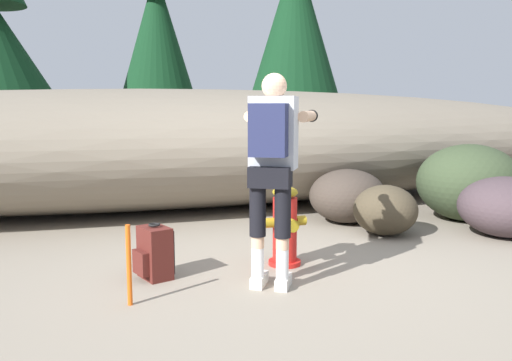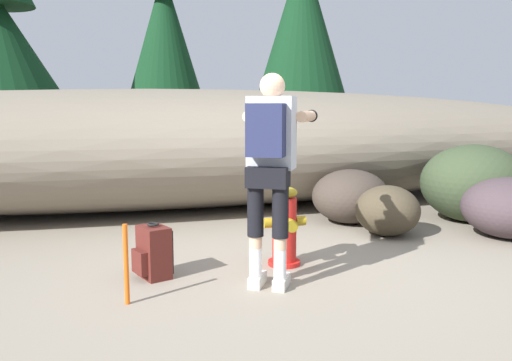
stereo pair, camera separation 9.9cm
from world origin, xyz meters
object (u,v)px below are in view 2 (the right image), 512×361
(boulder_outlier, at_px, (388,211))
(boulder_mid, at_px, (511,208))
(survey_stake, at_px, (126,264))
(utility_worker, at_px, (271,153))
(boulder_small, at_px, (351,196))
(spare_backpack, at_px, (153,253))
(fire_hydrant, at_px, (285,227))
(boulder_large, at_px, (473,183))

(boulder_outlier, bearing_deg, boulder_mid, -21.63)
(boulder_outlier, bearing_deg, survey_stake, -156.67)
(utility_worker, height_order, boulder_small, utility_worker)
(spare_backpack, bearing_deg, fire_hydrant, 162.06)
(spare_backpack, height_order, boulder_large, boulder_large)
(survey_stake, bearing_deg, fire_hydrant, 21.35)
(boulder_outlier, bearing_deg, utility_worker, -146.80)
(boulder_small, bearing_deg, boulder_large, -14.76)
(boulder_large, xyz_separation_m, boulder_small, (-1.51, 0.40, -0.15))
(boulder_mid, bearing_deg, utility_worker, -167.32)
(utility_worker, bearing_deg, boulder_large, -32.91)
(fire_hydrant, relative_size, survey_stake, 1.29)
(fire_hydrant, height_order, boulder_large, boulder_large)
(utility_worker, relative_size, spare_backpack, 3.62)
(boulder_small, height_order, survey_stake, boulder_small)
(fire_hydrant, distance_m, boulder_mid, 2.76)
(utility_worker, relative_size, boulder_mid, 1.61)
(boulder_small, relative_size, survey_stake, 1.72)
(spare_backpack, xyz_separation_m, boulder_small, (2.61, 1.45, 0.12))
(boulder_mid, bearing_deg, boulder_small, 137.13)
(spare_backpack, bearing_deg, boulder_outlier, 176.77)
(fire_hydrant, relative_size, boulder_mid, 0.73)
(fire_hydrant, relative_size, boulder_large, 0.60)
(boulder_mid, relative_size, boulder_outlier, 1.46)
(spare_backpack, bearing_deg, boulder_mid, 165.13)
(fire_hydrant, bearing_deg, boulder_mid, 4.44)
(boulder_mid, height_order, boulder_small, boulder_mid)
(utility_worker, height_order, boulder_large, utility_worker)
(boulder_large, distance_m, boulder_outlier, 1.49)
(boulder_outlier, distance_m, survey_stake, 3.21)
(fire_hydrant, distance_m, survey_stake, 1.55)
(boulder_mid, distance_m, boulder_outlier, 1.34)
(spare_backpack, distance_m, boulder_outlier, 2.79)
(fire_hydrant, xyz_separation_m, boulder_large, (2.94, 1.05, 0.13))
(fire_hydrant, height_order, survey_stake, fire_hydrant)
(spare_backpack, xyz_separation_m, boulder_large, (4.13, 1.05, 0.27))
(survey_stake, bearing_deg, boulder_large, 20.18)
(fire_hydrant, relative_size, boulder_outlier, 1.07)
(spare_backpack, height_order, boulder_small, boulder_small)
(fire_hydrant, bearing_deg, boulder_large, 19.59)
(boulder_large, bearing_deg, fire_hydrant, -160.41)
(boulder_outlier, bearing_deg, spare_backpack, -165.23)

